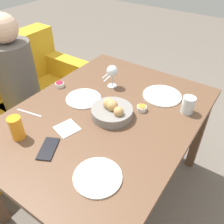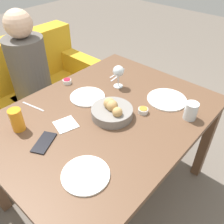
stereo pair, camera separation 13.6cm
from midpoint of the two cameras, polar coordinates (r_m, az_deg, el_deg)
The scene contains 18 objects.
ground_plane at distance 1.96m, azimuth -3.40°, elevation -17.99°, with size 10.00×10.00×0.00m, color #6B6056.
dining_table at distance 1.46m, azimuth -4.35°, elevation -3.46°, with size 1.32×1.00×0.75m.
couch at distance 2.34m, azimuth -24.53°, elevation -0.05°, with size 1.41×0.70×0.86m.
seated_person at distance 2.13m, azimuth -22.53°, elevation 3.48°, with size 0.31×0.40×1.18m.
bread_basket at distance 1.36m, azimuth -2.86°, elevation 0.09°, with size 0.24×0.24×0.11m.
plate_near_left at distance 1.09m, azimuth -7.20°, elevation -15.42°, with size 0.22×0.22×0.01m.
plate_near_right at distance 1.56m, azimuth 9.53°, elevation 3.82°, with size 0.25×0.25×0.01m.
plate_far_center at distance 1.53m, azimuth -9.41°, elevation 3.11°, with size 0.22×0.22×0.01m.
juice_glass at distance 1.33m, azimuth -24.78°, elevation -3.62°, with size 0.07×0.07×0.13m.
water_tumbler at distance 1.43m, azimuth 15.28°, elevation 1.55°, with size 0.07×0.07×0.10m.
wine_glass at distance 1.59m, azimuth -2.45°, elevation 9.58°, with size 0.08×0.08×0.16m.
jam_bowl_berry at distance 1.69m, azimuth -14.75°, elevation 6.34°, with size 0.06×0.06×0.03m.
jam_bowl_honey at distance 1.42m, azimuth 4.46°, elevation 0.83°, with size 0.06×0.06×0.03m.
fork_silver at distance 1.80m, azimuth -2.99°, elevation 9.26°, with size 0.17×0.02×0.00m.
knife_silver at distance 1.51m, azimuth -21.82°, elevation -0.28°, with size 0.04×0.17×0.00m.
spoon_coffee at distance 1.75m, azimuth -3.17°, elevation 8.24°, with size 0.13×0.03×0.00m.
napkin at distance 1.33m, azimuth -13.66°, elevation -3.96°, with size 0.14×0.14×0.00m.
cell_phone at distance 1.25m, azimuth -18.17°, elevation -8.52°, with size 0.17×0.13×0.01m.
Camera 1 is at (-0.88, -0.65, 1.63)m, focal length 38.00 mm.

